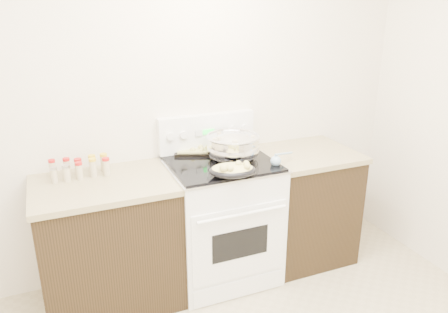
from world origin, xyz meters
name	(u,v)px	position (x,y,z in m)	size (l,w,h in m)	color
room_shell	(282,104)	(0.00, 0.00, 1.70)	(4.10, 3.60, 2.75)	silver
counter_left	(110,243)	(-0.48, 1.43, 0.46)	(0.93, 0.67, 0.92)	black
counter_right	(303,204)	(1.08, 1.43, 0.46)	(0.73, 0.67, 0.92)	black
kitchen_range	(221,218)	(0.35, 1.42, 0.49)	(0.78, 0.73, 1.22)	white
mixing_bowl	(233,147)	(0.45, 1.45, 1.03)	(0.47, 0.47, 0.23)	silver
roasting_pan	(232,170)	(0.31, 1.14, 0.99)	(0.36, 0.29, 0.11)	black
baking_sheet	(204,148)	(0.32, 1.70, 0.96)	(0.53, 0.45, 0.06)	black
wooden_spoon	(229,164)	(0.37, 1.33, 0.95)	(0.04, 0.26, 0.04)	tan
blue_ladle	(277,160)	(0.69, 1.22, 0.98)	(0.24, 0.16, 0.09)	#83A8C3
spice_jars	(81,168)	(-0.60, 1.58, 0.98)	(0.38, 0.16, 0.13)	#BFB28C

